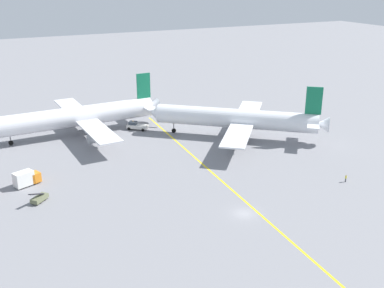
{
  "coord_description": "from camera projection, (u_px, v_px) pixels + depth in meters",
  "views": [
    {
      "loc": [
        -45.25,
        -69.78,
        45.06
      ],
      "look_at": [
        3.36,
        31.01,
        4.0
      ],
      "focal_mm": 43.65,
      "sensor_mm": 36.0,
      "label": 1
    }
  ],
  "objects": [
    {
      "name": "ground_plane",
      "position": [
        244.0,
        213.0,
        92.98
      ],
      "size": [
        600.0,
        600.0,
        0.0
      ],
      "primitive_type": "plane",
      "color": "gray"
    },
    {
      "name": "taxiway_stripe",
      "position": [
        233.0,
        191.0,
        102.75
      ],
      "size": [
        6.74,
        119.86,
        0.01
      ],
      "primitive_type": "cube",
      "rotation": [
        0.0,
        0.0,
        -0.05
      ],
      "color": "yellow",
      "rests_on": "ground"
    },
    {
      "name": "airliner_at_gate_left",
      "position": [
        77.0,
        117.0,
        136.69
      ],
      "size": [
        52.41,
        49.73,
        16.29
      ],
      "color": "silver",
      "rests_on": "ground"
    },
    {
      "name": "airliner_being_pushed",
      "position": [
        237.0,
        119.0,
        134.07
      ],
      "size": [
        43.71,
        39.08,
        16.18
      ],
      "color": "white",
      "rests_on": "ground"
    },
    {
      "name": "pushback_tug",
      "position": [
        137.0,
        126.0,
        142.53
      ],
      "size": [
        8.0,
        7.28,
        2.76
      ],
      "color": "white",
      "rests_on": "ground"
    },
    {
      "name": "gse_catering_truck_tall",
      "position": [
        27.0,
        178.0,
        104.72
      ],
      "size": [
        6.31,
        4.44,
        3.5
      ],
      "color": "orange",
      "rests_on": "ground"
    },
    {
      "name": "gse_belt_loader_portside",
      "position": [
        39.0,
        198.0,
        97.52
      ],
      "size": [
        4.37,
        4.35,
        3.02
      ],
      "color": "#666B4C",
      "rests_on": "ground"
    },
    {
      "name": "ground_crew_wing_walker_right",
      "position": [
        346.0,
        178.0,
        106.77
      ],
      "size": [
        0.37,
        0.45,
        1.73
      ],
      "color": "#4C4C51",
      "rests_on": "ground"
    }
  ]
}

